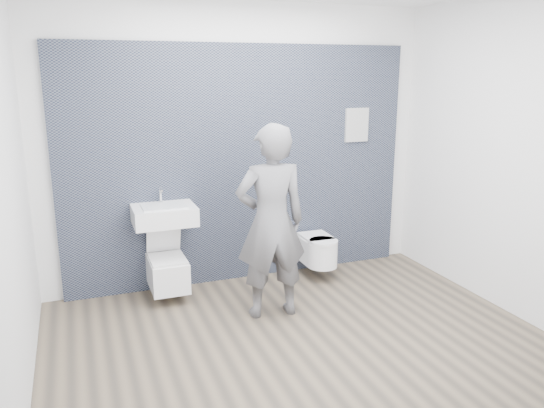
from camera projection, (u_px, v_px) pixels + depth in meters
name	position (u px, v px, depth m)	size (l,w,h in m)	color
ground	(298.00, 339.00, 4.35)	(4.00, 4.00, 0.00)	brown
room_shell	(301.00, 126.00, 3.93)	(4.00, 4.00, 4.00)	silver
tile_wall	(243.00, 276.00, 5.68)	(3.60, 0.06, 2.40)	black
washbasin	(164.00, 215.00, 4.97)	(0.58, 0.43, 0.43)	white
toilet_square	(168.00, 271.00, 5.07)	(0.34, 0.50, 0.66)	white
toilet_rounded	(318.00, 250.00, 5.59)	(0.31, 0.54, 0.29)	white
info_placard	(351.00, 262.00, 6.08)	(0.27, 0.03, 0.36)	silver
visitor	(271.00, 222.00, 4.59)	(0.63, 0.41, 1.72)	#5E5D62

